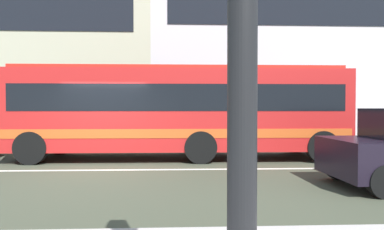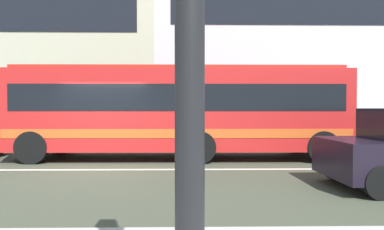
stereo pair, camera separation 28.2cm
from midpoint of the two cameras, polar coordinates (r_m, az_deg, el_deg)
name	(u,v)px [view 1 (the left image)]	position (r m, az deg, el deg)	size (l,w,h in m)	color
ground_plane	(96,170)	(9.44, -17.27, -9.25)	(160.00, 160.00, 0.00)	#424736
lane_centre_line	(96,170)	(9.43, -17.27, -9.22)	(60.00, 0.16, 0.01)	silver
apartment_block_right	(323,38)	(25.19, 21.66, 12.45)	(23.43, 8.78, 13.31)	silver
transit_bus	(179,109)	(11.11, -3.02, 1.12)	(10.97, 2.67, 3.05)	red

